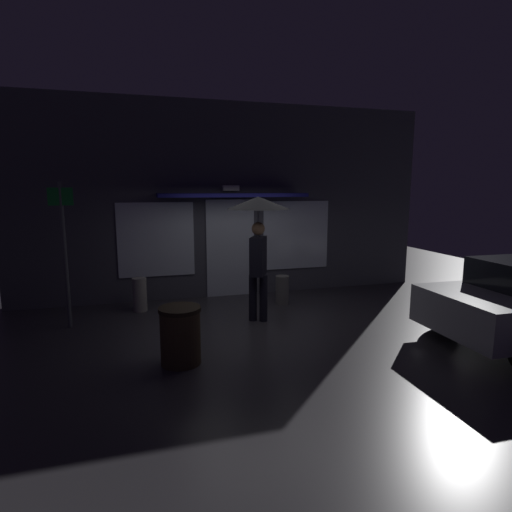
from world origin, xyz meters
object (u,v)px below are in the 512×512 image
person_with_umbrella (258,223)px  trash_bin (180,335)px  sidewalk_bollard (282,290)px  sidewalk_bollard_2 (140,295)px  street_sign_post (64,247)px

person_with_umbrella → trash_bin: (-1.58, -1.51, -1.41)m
sidewalk_bollard → sidewalk_bollard_2: 2.93m
street_sign_post → trash_bin: (1.74, -2.08, -1.03)m
street_sign_post → trash_bin: bearing=-50.1°
person_with_umbrella → trash_bin: size_ratio=2.81×
street_sign_post → trash_bin: 2.90m
person_with_umbrella → trash_bin: 2.60m
person_with_umbrella → sidewalk_bollard: (0.80, 0.92, -1.51)m
person_with_umbrella → sidewalk_bollard: size_ratio=3.75×
street_sign_post → sidewalk_bollard_2: bearing=29.2°
sidewalk_bollard_2 → trash_bin: bearing=-79.2°
sidewalk_bollard_2 → trash_bin: size_ratio=0.83×
trash_bin → person_with_umbrella: bearing=43.7°
street_sign_post → sidewalk_bollard: bearing=4.9°
sidewalk_bollard → trash_bin: trash_bin is taller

